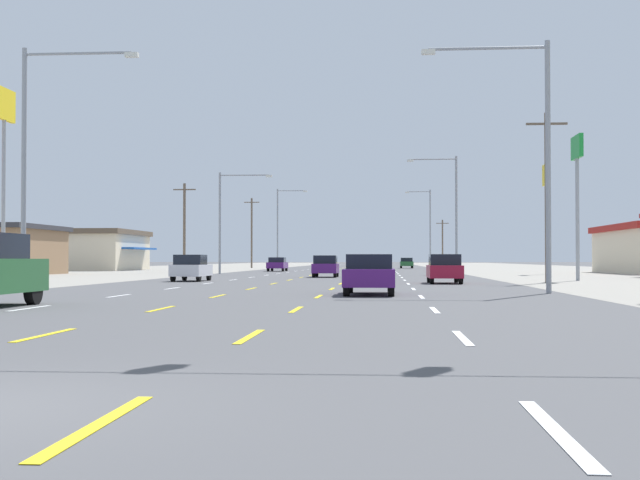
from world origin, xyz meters
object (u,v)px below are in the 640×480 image
object	(u,v)px
sedan_far_left_farther	(277,264)
sedan_far_right_distant_a	(407,263)
sedan_inner_right_near	(370,274)
streetlight_right_row_0	(533,144)
hatchback_center_turn_far	(326,266)
pole_sign_left_row_1	(4,133)
streetlight_left_row_1	(226,214)
streetlight_right_row_1	(451,206)
sedan_inner_right_farthest	(380,264)
pole_sign_right_row_1	(577,170)
streetlight_left_row_2	(280,223)
hatchback_far_right_mid	(444,269)
streetlight_right_row_2	(428,224)
pole_sign_right_row_2	(546,191)
streetlight_left_row_0	(37,148)
hatchback_far_left_midfar	(191,268)

from	to	relation	value
sedan_far_left_farther	sedan_far_right_distant_a	distance (m)	33.56
sedan_inner_right_near	streetlight_right_row_0	distance (m)	7.97
hatchback_center_turn_far	pole_sign_left_row_1	size ratio (longest dim) A/B	0.36
streetlight_left_row_1	streetlight_right_row_1	bearing A→B (deg)	0.00
sedan_inner_right_near	hatchback_center_turn_far	world-z (taller)	hatchback_center_turn_far
sedan_inner_right_farthest	pole_sign_right_row_1	world-z (taller)	pole_sign_right_row_1
sedan_far_right_distant_a	streetlight_left_row_2	distance (m)	18.95
pole_sign_left_row_1	streetlight_left_row_2	distance (m)	67.60
sedan_inner_right_near	sedan_inner_right_farthest	xyz separation A→B (m)	(0.09, 63.44, 0.00)
streetlight_right_row_0	streetlight_right_row_1	world-z (taller)	streetlight_right_row_1
hatchback_far_right_mid	streetlight_right_row_2	xyz separation A→B (m)	(2.67, 67.26, 5.13)
streetlight_right_row_0	streetlight_right_row_1	xyz separation A→B (m)	(0.11, 40.08, 0.19)
streetlight_right_row_0	pole_sign_right_row_2	bearing A→B (deg)	78.66
sedan_inner_right_farthest	streetlight_left_row_1	xyz separation A→B (m)	(-13.16, -21.89, 4.45)
streetlight_left_row_0	streetlight_right_row_1	size ratio (longest dim) A/B	0.96
hatchback_center_turn_far	sedan_inner_right_farthest	bearing A→B (deg)	83.90
pole_sign_left_row_1	hatchback_far_left_midfar	bearing A→B (deg)	19.14
hatchback_far_right_mid	sedan_inner_right_farthest	size ratio (longest dim) A/B	0.87
sedan_far_right_distant_a	streetlight_right_row_1	bearing A→B (deg)	-86.89
hatchback_far_left_midfar	sedan_inner_right_farthest	size ratio (longest dim) A/B	0.87
hatchback_far_right_mid	sedan_far_left_farther	distance (m)	45.72
sedan_far_left_farther	streetlight_left_row_2	xyz separation A→B (m)	(-2.61, 23.84, 5.36)
sedan_inner_right_farthest	pole_sign_right_row_2	size ratio (longest dim) A/B	0.49
streetlight_right_row_1	streetlight_left_row_2	bearing A→B (deg)	115.95
hatchback_center_turn_far	pole_sign_left_row_1	bearing A→B (deg)	-139.00
hatchback_far_right_mid	streetlight_left_row_1	world-z (taller)	streetlight_left_row_1
hatchback_center_turn_far	sedan_far_left_farther	bearing A→B (deg)	103.80
sedan_far_left_farther	pole_sign_right_row_2	bearing A→B (deg)	-34.22
hatchback_far_right_mid	streetlight_left_row_0	bearing A→B (deg)	-142.55
sedan_far_right_distant_a	pole_sign_right_row_1	distance (m)	68.56
pole_sign_right_row_2	hatchback_far_left_midfar	bearing A→B (deg)	-136.90
hatchback_far_right_mid	sedan_far_left_farther	world-z (taller)	hatchback_far_right_mid
sedan_far_left_farther	streetlight_left_row_0	world-z (taller)	streetlight_left_row_0
sedan_far_left_farther	streetlight_right_row_2	xyz separation A→B (m)	(17.03, 23.84, 5.16)
streetlight_left_row_2	streetlight_right_row_2	distance (m)	19.64
sedan_inner_right_near	pole_sign_right_row_2	xyz separation A→B (m)	(14.07, 40.99, 6.25)
pole_sign_right_row_1	hatchback_far_right_mid	bearing A→B (deg)	-144.31
pole_sign_right_row_1	streetlight_right_row_0	world-z (taller)	streetlight_right_row_0
sedan_inner_right_farthest	streetlight_right_row_1	bearing A→B (deg)	-74.25
hatchback_far_left_midfar	hatchback_center_turn_far	xyz separation A→B (m)	(7.09, 11.26, 0.00)
pole_sign_right_row_1	streetlight_right_row_0	size ratio (longest dim) A/B	0.90
pole_sign_left_row_1	sedan_far_left_farther	bearing A→B (deg)	77.26
streetlight_left_row_2	streetlight_right_row_1	bearing A→B (deg)	-64.05
streetlight_left_row_1	streetlight_right_row_1	xyz separation A→B (m)	(19.34, 0.00, 0.60)
pole_sign_right_row_2	streetlight_left_row_2	xyz separation A→B (m)	(-27.31, 40.64, -0.89)
sedan_inner_right_near	sedan_far_right_distant_a	world-z (taller)	same
sedan_far_right_distant_a	streetlight_left_row_0	xyz separation A→B (m)	(-16.84, -86.64, 4.89)
sedan_inner_right_farthest	sedan_far_left_farther	bearing A→B (deg)	-152.19
sedan_inner_right_near	hatchback_far_right_mid	world-z (taller)	hatchback_far_right_mid
hatchback_far_left_midfar	streetlight_left_row_2	distance (m)	64.07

